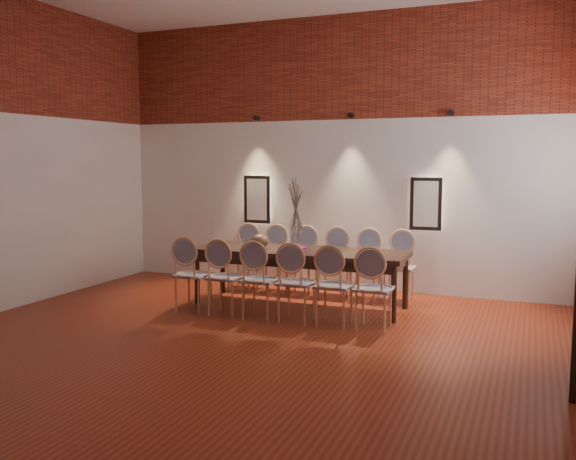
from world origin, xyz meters
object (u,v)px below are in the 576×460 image
at_px(chair_far_c, 302,261).
at_px(dining_table, 299,278).
at_px(bowl, 260,241).
at_px(chair_far_b, 272,259).
at_px(chair_near_a, 193,274).
at_px(vase, 296,238).
at_px(chair_near_d, 297,282).
at_px(chair_near_f, 374,289).
at_px(chair_far_f, 399,267).
at_px(book, 296,248).
at_px(chair_far_d, 333,263).
at_px(chair_near_c, 261,280).
at_px(chair_near_b, 226,277).
at_px(chair_near_e, 334,285).
at_px(chair_far_e, 365,265).
at_px(chair_far_a, 243,257).

bearing_deg(chair_far_c, dining_table, 107.71).
bearing_deg(bowl, chair_far_b, 102.05).
bearing_deg(chair_near_a, vase, 33.23).
relative_size(chair_near_d, chair_far_c, 1.00).
xyz_separation_m(chair_near_f, chair_far_f, (-0.02, 1.46, 0.00)).
height_order(chair_near_d, bowl, chair_near_d).
xyz_separation_m(dining_table, book, (-0.05, 0.01, 0.39)).
distance_m(dining_table, chair_far_b, 1.01).
bearing_deg(dining_table, chair_far_f, 32.05).
bearing_deg(chair_far_d, chair_far_c, 0.00).
relative_size(chair_near_c, book, 3.62).
relative_size(chair_near_b, vase, 3.13).
height_order(dining_table, chair_near_e, chair_near_e).
bearing_deg(chair_far_c, chair_near_b, 72.29).
distance_m(chair_near_d, chair_far_f, 1.73).
distance_m(vase, book, 0.14).
bearing_deg(chair_far_e, chair_far_d, 0.00).
bearing_deg(chair_near_b, chair_near_a, 180.00).
distance_m(chair_near_f, book, 1.46).
relative_size(chair_near_d, chair_far_d, 1.00).
relative_size(chair_near_b, chair_far_d, 1.00).
height_order(chair_far_f, bowl, chair_far_f).
bearing_deg(vase, chair_far_c, 104.58).
distance_m(vase, bowl, 0.50).
xyz_separation_m(chair_near_d, chair_far_a, (-1.41, 1.44, 0.00)).
distance_m(chair_near_c, chair_far_f, 2.02).
height_order(dining_table, chair_far_e, chair_far_e).
height_order(chair_near_d, chair_far_c, same).
bearing_deg(book, chair_far_b, 132.63).
relative_size(chair_far_c, book, 3.62).
bearing_deg(chair_far_e, bowl, 32.15).
distance_m(chair_near_a, chair_far_d, 2.02).
xyz_separation_m(chair_near_e, chair_far_d, (-0.48, 1.45, 0.00)).
bearing_deg(chair_far_e, chair_far_c, 0.00).
bearing_deg(chair_near_d, chair_far_d, 90.00).
bearing_deg(chair_far_a, chair_far_d, -180.00).
xyz_separation_m(chair_near_b, chair_far_d, (0.92, 1.47, 0.00)).
relative_size(chair_near_c, chair_near_d, 1.00).
xyz_separation_m(chair_far_b, book, (0.65, -0.71, 0.30)).
bearing_deg(vase, chair_far_b, 132.21).
bearing_deg(bowl, chair_near_a, -131.93).
relative_size(chair_near_c, chair_far_c, 1.00).
height_order(chair_near_a, chair_near_b, same).
height_order(chair_near_c, bowl, chair_near_c).
height_order(chair_near_b, book, chair_near_b).
bearing_deg(chair_far_b, chair_near_b, 90.00).
distance_m(chair_near_c, chair_near_d, 0.47).
bearing_deg(chair_far_c, bowl, 68.41).
bearing_deg(chair_near_d, chair_far_e, 72.29).
distance_m(dining_table, chair_near_b, 1.01).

